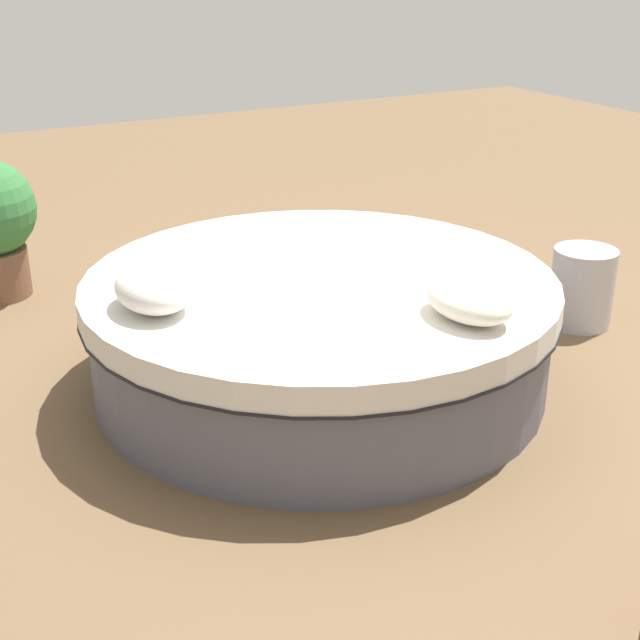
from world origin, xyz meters
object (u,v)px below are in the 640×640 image
(throw_pillow_1, at_px, (469,301))
(side_table, at_px, (582,287))
(throw_pillow_0, at_px, (153,289))
(round_bed, at_px, (320,329))

(throw_pillow_1, height_order, side_table, throw_pillow_1)
(throw_pillow_1, distance_m, side_table, 1.75)
(throw_pillow_0, xyz_separation_m, side_table, (-0.08, -2.79, -0.48))
(throw_pillow_0, distance_m, throw_pillow_1, 1.52)
(throw_pillow_1, xyz_separation_m, side_table, (0.75, -1.51, -0.47))
(throw_pillow_0, height_order, side_table, throw_pillow_0)
(round_bed, height_order, throw_pillow_1, throw_pillow_1)
(throw_pillow_1, relative_size, side_table, 0.99)
(throw_pillow_0, bearing_deg, throw_pillow_1, -122.87)
(round_bed, xyz_separation_m, throw_pillow_1, (-0.83, -0.35, 0.40))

